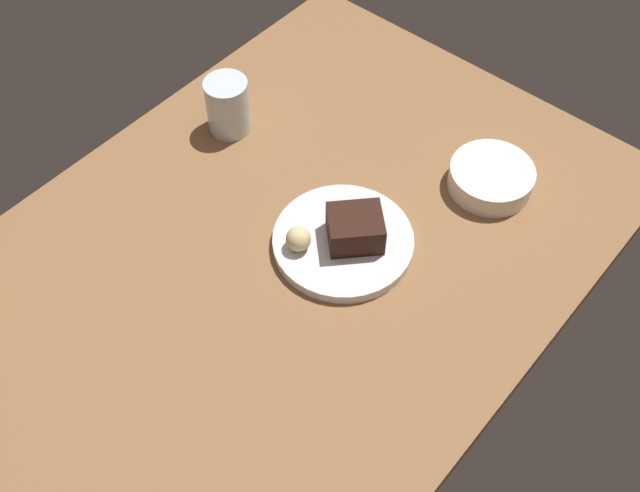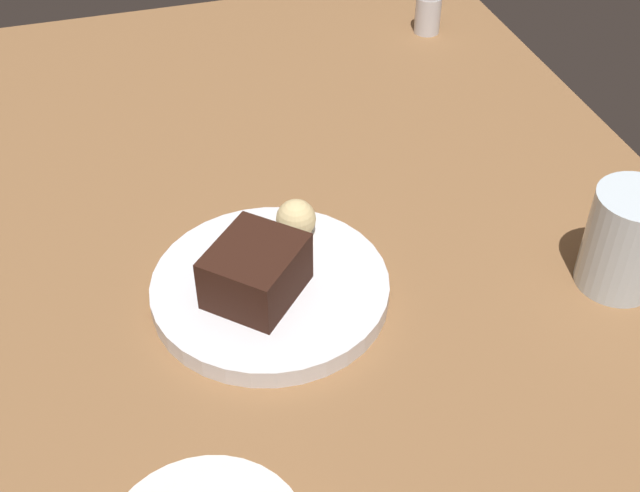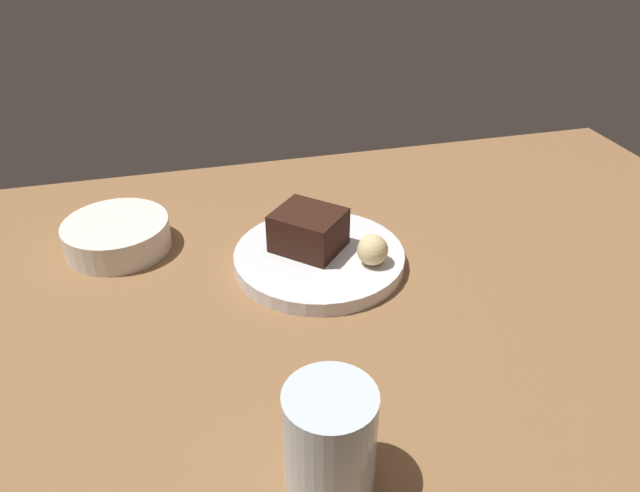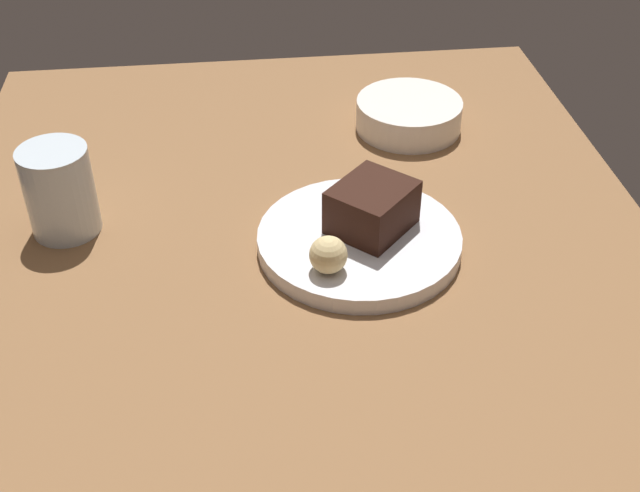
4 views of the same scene
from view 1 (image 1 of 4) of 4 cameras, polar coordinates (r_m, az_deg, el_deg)
dining_table at (r=127.72cm, az=-2.78°, el=-0.97°), size 120.00×84.00×3.00cm
dessert_plate at (r=126.64cm, az=1.72°, el=0.33°), size 23.30×23.30×2.01cm
chocolate_cake_slice at (r=123.65cm, az=2.63°, el=1.31°), size 11.62×11.57×5.47cm
bread_roll at (r=123.11cm, az=-1.61°, el=0.52°), size 4.11×4.11×4.11cm
water_glass at (r=143.07cm, az=-6.84°, el=10.29°), size 7.99×7.99×10.71cm
side_bowl at (r=137.29cm, az=12.56°, el=4.95°), size 14.77×14.77×4.28cm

